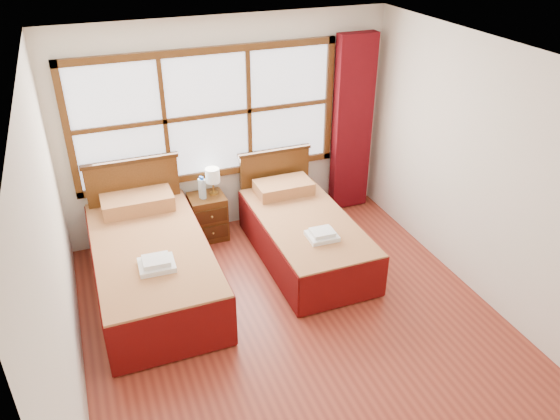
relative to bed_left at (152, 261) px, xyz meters
name	(u,v)px	position (x,y,z in m)	size (l,w,h in m)	color
floor	(299,331)	(1.20, -1.20, -0.34)	(4.50, 4.50, 0.00)	maroon
ceiling	(305,64)	(1.20, -1.20, 2.26)	(4.50, 4.50, 0.00)	white
wall_back	(228,128)	(1.20, 1.05, 0.96)	(4.00, 4.00, 0.00)	silver
wall_left	(55,264)	(-0.80, -1.20, 0.96)	(4.50, 4.50, 0.00)	silver
wall_right	(491,179)	(3.20, -1.20, 0.96)	(4.50, 4.50, 0.00)	silver
window	(208,115)	(0.95, 1.02, 1.16)	(3.16, 0.06, 1.56)	white
curtain	(352,125)	(2.80, 0.91, 0.83)	(0.50, 0.16, 2.30)	#5D090F
bed_left	(152,261)	(0.00, 0.00, 0.00)	(1.15, 2.24, 1.13)	#381E0B
bed_right	(303,233)	(1.75, 0.00, -0.04)	(1.01, 2.03, 0.98)	#381E0B
nightstand	(208,217)	(0.82, 0.80, -0.06)	(0.43, 0.42, 0.57)	#532E12
towels_left	(157,264)	(0.00, -0.50, 0.30)	(0.35, 0.31, 0.10)	white
towels_right	(322,235)	(1.75, -0.48, 0.22)	(0.32, 0.28, 0.09)	white
lamp	(213,176)	(0.91, 0.83, 0.46)	(0.17, 0.17, 0.34)	#B5893A
bottle_near	(201,188)	(0.76, 0.80, 0.35)	(0.07, 0.07, 0.28)	#A9C9D9
bottle_far	(203,189)	(0.77, 0.77, 0.35)	(0.07, 0.07, 0.28)	#A9C9D9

